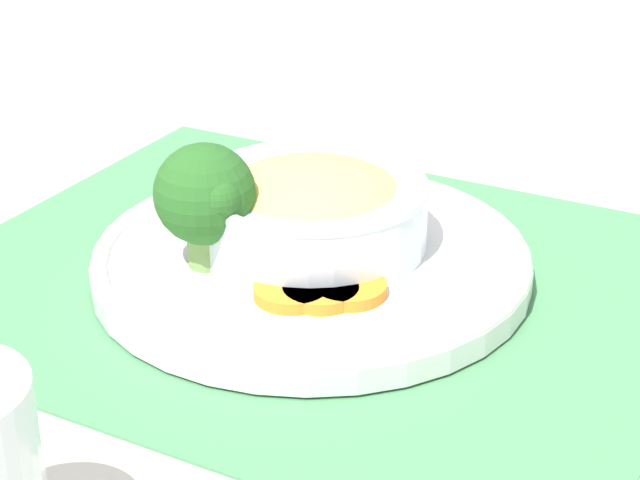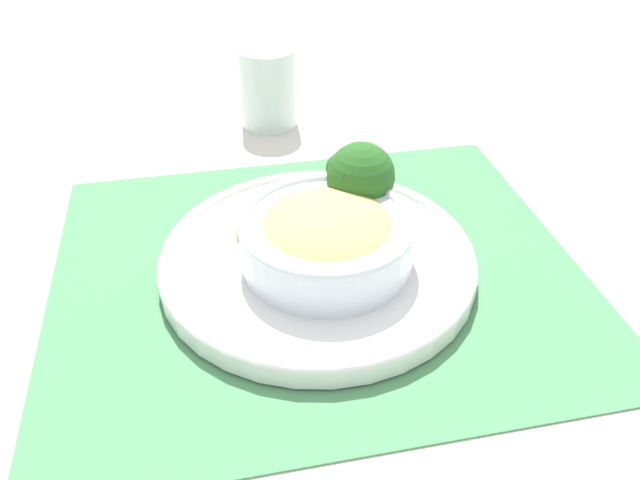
{
  "view_description": "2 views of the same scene",
  "coord_description": "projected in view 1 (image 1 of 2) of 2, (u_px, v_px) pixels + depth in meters",
  "views": [
    {
      "loc": [
        -0.36,
        0.51,
        0.34
      ],
      "look_at": [
        -0.02,
        0.01,
        0.04
      ],
      "focal_mm": 60.0,
      "sensor_mm": 36.0,
      "label": 1
    },
    {
      "loc": [
        -0.03,
        -0.45,
        0.37
      ],
      "look_at": [
        0.0,
        -0.0,
        0.04
      ],
      "focal_mm": 35.0,
      "sensor_mm": 36.0,
      "label": 2
    }
  ],
  "objects": [
    {
      "name": "ground_plane",
      "position": [
        312.0,
        279.0,
        0.71
      ],
      "size": [
        4.0,
        4.0,
        0.0
      ],
      "primitive_type": "plane",
      "color": "beige"
    },
    {
      "name": "placemat",
      "position": [
        312.0,
        276.0,
        0.71
      ],
      "size": [
        0.52,
        0.45,
        0.0
      ],
      "color": "#4C8C59",
      "rests_on": "ground_plane"
    },
    {
      "name": "plate",
      "position": [
        312.0,
        258.0,
        0.7
      ],
      "size": [
        0.29,
        0.29,
        0.02
      ],
      "color": "white",
      "rests_on": "placemat"
    },
    {
      "name": "bowl",
      "position": [
        311.0,
        206.0,
        0.7
      ],
      "size": [
        0.15,
        0.15,
        0.05
      ],
      "color": "silver",
      "rests_on": "plate"
    },
    {
      "name": "broccoli_floret",
      "position": [
        205.0,
        196.0,
        0.66
      ],
      "size": [
        0.06,
        0.06,
        0.08
      ],
      "color": "#759E51",
      "rests_on": "plate"
    },
    {
      "name": "carrot_slice_near",
      "position": [
        292.0,
        291.0,
        0.64
      ],
      "size": [
        0.05,
        0.05,
        0.01
      ],
      "color": "orange",
      "rests_on": "plate"
    },
    {
      "name": "carrot_slice_middle",
      "position": [
        321.0,
        292.0,
        0.64
      ],
      "size": [
        0.05,
        0.05,
        0.01
      ],
      "color": "orange",
      "rests_on": "plate"
    },
    {
      "name": "carrot_slice_far",
      "position": [
        349.0,
        289.0,
        0.65
      ],
      "size": [
        0.05,
        0.05,
        0.01
      ],
      "color": "orange",
      "rests_on": "plate"
    }
  ]
}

